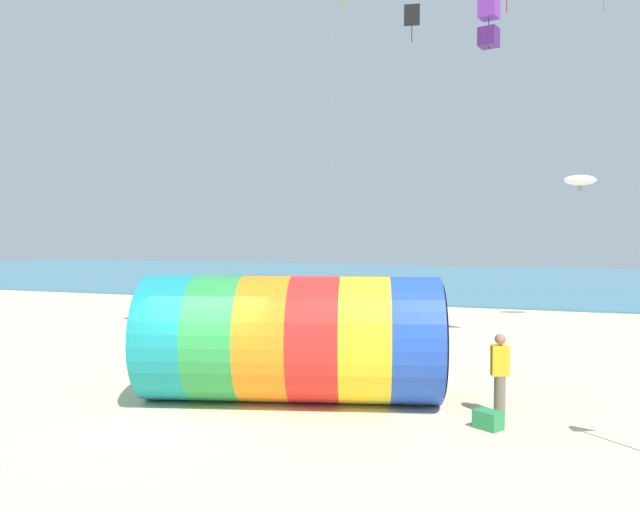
# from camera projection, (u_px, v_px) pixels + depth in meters

# --- Properties ---
(ground_plane) EXTENTS (120.00, 120.00, 0.00)m
(ground_plane) POSITION_uv_depth(u_px,v_px,m) (203.00, 414.00, 13.34)
(ground_plane) COLOR beige
(sea) EXTENTS (120.00, 40.00, 0.10)m
(sea) POSITION_uv_depth(u_px,v_px,m) (451.00, 279.00, 52.37)
(sea) COLOR teal
(sea) RESTS_ON ground
(giant_inflatable_tube) EXTENTS (7.27, 4.52, 2.88)m
(giant_inflatable_tube) POSITION_uv_depth(u_px,v_px,m) (293.00, 339.00, 14.36)
(giant_inflatable_tube) COLOR teal
(giant_inflatable_tube) RESTS_ON ground
(kite_handler) EXTENTS (0.41, 0.32, 1.75)m
(kite_handler) POSITION_uv_depth(u_px,v_px,m) (500.00, 373.00, 13.18)
(kite_handler) COLOR #726651
(kite_handler) RESTS_ON ground
(kite_black_diamond) EXTENTS (0.68, 0.28, 1.61)m
(kite_black_diamond) POSITION_uv_depth(u_px,v_px,m) (412.00, 16.00, 26.18)
(kite_black_diamond) COLOR black
(kite_white_parafoil) EXTENTS (1.56, 1.07, 0.77)m
(kite_white_parafoil) POSITION_uv_depth(u_px,v_px,m) (580.00, 180.00, 27.06)
(kite_white_parafoil) COLOR white
(kite_purple_box) EXTENTS (0.70, 0.70, 1.62)m
(kite_purple_box) POSITION_uv_depth(u_px,v_px,m) (489.00, 23.00, 20.19)
(kite_purple_box) COLOR purple
(bystander_near_water) EXTENTS (0.37, 0.24, 1.53)m
(bystander_near_water) POSITION_uv_depth(u_px,v_px,m) (141.00, 319.00, 22.54)
(bystander_near_water) COLOR #383D56
(bystander_near_water) RESTS_ON ground
(bystander_mid_beach) EXTENTS (0.40, 0.42, 1.57)m
(bystander_mid_beach) POSITION_uv_depth(u_px,v_px,m) (417.00, 308.00, 25.51)
(bystander_mid_beach) COLOR #383D56
(bystander_mid_beach) RESTS_ON ground
(bystander_far_left) EXTENTS (0.41, 0.32, 1.71)m
(bystander_far_left) POSITION_uv_depth(u_px,v_px,m) (263.00, 307.00, 25.23)
(bystander_far_left) COLOR black
(bystander_far_left) RESTS_ON ground
(cooler_box) EXTENTS (0.63, 0.58, 0.36)m
(cooler_box) POSITION_uv_depth(u_px,v_px,m) (488.00, 420.00, 12.31)
(cooler_box) COLOR #268C4C
(cooler_box) RESTS_ON ground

